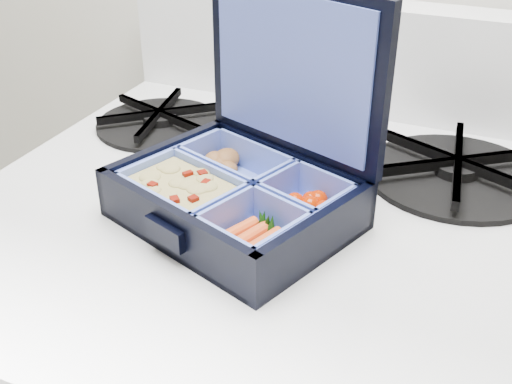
% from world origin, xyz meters
% --- Properties ---
extents(bento_box, '(0.24, 0.22, 0.05)m').
position_xyz_m(bento_box, '(0.33, 1.64, 0.90)').
color(bento_box, black).
rests_on(bento_box, stove).
extents(burner_grate, '(0.25, 0.25, 0.03)m').
position_xyz_m(burner_grate, '(0.51, 1.81, 0.89)').
color(burner_grate, black).
rests_on(burner_grate, stove).
extents(burner_grate_rear, '(0.20, 0.20, 0.02)m').
position_xyz_m(burner_grate_rear, '(0.16, 1.80, 0.88)').
color(burner_grate_rear, black).
rests_on(burner_grate_rear, stove).
extents(fork, '(0.10, 0.18, 0.01)m').
position_xyz_m(fork, '(0.37, 1.77, 0.87)').
color(fork, silver).
rests_on(fork, stove).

